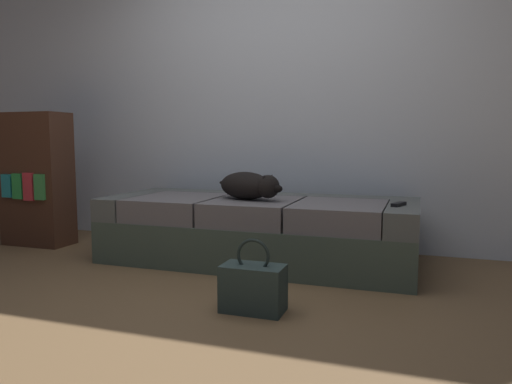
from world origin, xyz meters
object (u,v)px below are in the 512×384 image
Objects in this scene: handbag at (253,287)px; bookshelf at (37,179)px; dog_dark at (249,186)px; tv_remote at (399,204)px; couch at (258,230)px.

bookshelf is at bearing 157.47° from handbag.
dog_dark is at bearing -1.39° from bookshelf.
handbag is at bearing -69.13° from dog_dark.
dog_dark is 1.45× the size of handbag.
dog_dark is at bearing -160.57° from tv_remote.
bookshelf is (-2.91, 0.05, 0.08)m from tv_remote.
couch reaches higher than handbag.
handbag is 2.47m from bookshelf.
bookshelf is at bearing -178.59° from couch.
couch is 1.00m from tv_remote.
couch is 14.64× the size of tv_remote.
bookshelf is (-1.94, -0.05, 0.32)m from couch.
tv_remote is 1.16m from handbag.
handbag is at bearing -107.41° from tv_remote.
handbag is at bearing -22.53° from bookshelf.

